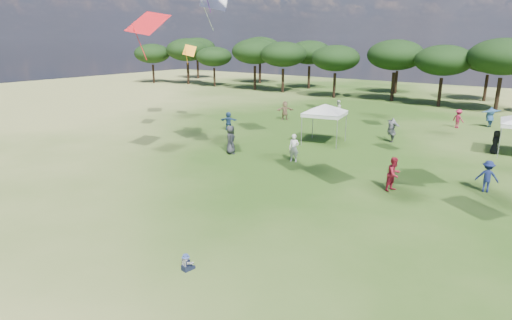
{
  "coord_description": "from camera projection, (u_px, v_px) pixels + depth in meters",
  "views": [
    {
      "loc": [
        9.41,
        -6.7,
        7.55
      ],
      "look_at": [
        0.06,
        6.0,
        3.03
      ],
      "focal_mm": 30.0,
      "sensor_mm": 36.0,
      "label": 1
    }
  ],
  "objects": [
    {
      "name": "festival_crowd",
      "position": [
        401.0,
        131.0,
        31.74
      ],
      "size": [
        29.18,
        22.57,
        1.92
      ],
      "color": "beige",
      "rests_on": "ground"
    },
    {
      "name": "toddler",
      "position": [
        187.0,
        263.0,
        14.35
      ],
      "size": [
        0.41,
        0.45,
        0.58
      ],
      "rotation": [
        0.0,
        0.0,
        -0.14
      ],
      "color": "black",
      "rests_on": "ground"
    },
    {
      "name": "tree_line",
      "position": [
        498.0,
        58.0,
        46.48
      ],
      "size": [
        108.78,
        17.63,
        7.77
      ],
      "color": "black",
      "rests_on": "ground"
    },
    {
      "name": "tent_left",
      "position": [
        325.0,
        106.0,
        30.96
      ],
      "size": [
        5.5,
        5.5,
        3.23
      ],
      "rotation": [
        0.0,
        0.0,
        0.19
      ],
      "color": "gray",
      "rests_on": "ground"
    },
    {
      "name": "ground",
      "position": [
        134.0,
        303.0,
        12.64
      ],
      "size": [
        140.0,
        140.0,
        0.0
      ],
      "primitive_type": "plane",
      "color": "#2E4E17",
      "rests_on": "ground"
    }
  ]
}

